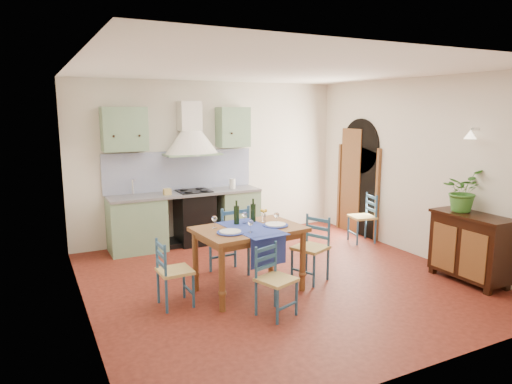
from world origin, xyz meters
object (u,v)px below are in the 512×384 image
Objects in this scene: dining_table at (249,235)px; chair_near at (274,280)px; sideboard at (470,245)px; potted_plant at (462,190)px.

dining_table reaches higher than chair_near.
dining_table reaches higher than sideboard.
chair_near is at bearing 178.36° from potted_plant.
dining_table is 2.41× the size of potted_plant.
dining_table is 1.73× the size of chair_near.
sideboard is 0.74m from potted_plant.
sideboard is at bearing -20.41° from dining_table.
chair_near is at bearing 174.29° from sideboard.
chair_near is (-0.06, -0.76, -0.33)m from dining_table.
chair_near is 2.87m from sideboard.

